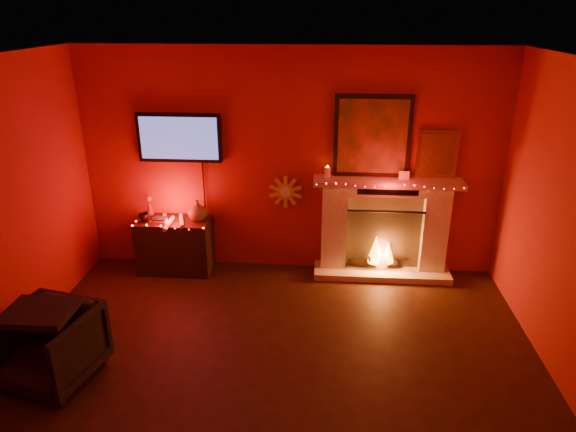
% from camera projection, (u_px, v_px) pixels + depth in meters
% --- Properties ---
extents(room, '(5.00, 5.00, 5.00)m').
position_uv_depth(room, '(265.00, 258.00, 3.78)').
color(room, black).
rests_on(room, ground).
extents(floor, '(5.00, 5.00, 0.00)m').
position_uv_depth(floor, '(268.00, 403.00, 4.29)').
color(floor, black).
rests_on(floor, ground).
extents(fireplace, '(1.72, 0.40, 2.18)m').
position_uv_depth(fireplace, '(384.00, 218.00, 6.15)').
color(fireplace, beige).
rests_on(fireplace, floor).
extents(tv, '(1.00, 0.07, 1.24)m').
position_uv_depth(tv, '(179.00, 138.00, 6.03)').
color(tv, black).
rests_on(tv, room).
extents(sunburst_clock, '(0.40, 0.03, 0.40)m').
position_uv_depth(sunburst_clock, '(285.00, 192.00, 6.21)').
color(sunburst_clock, gold).
rests_on(sunburst_clock, room).
extents(console_table, '(0.89, 0.58, 0.92)m').
position_uv_depth(console_table, '(176.00, 243.00, 6.34)').
color(console_table, black).
rests_on(console_table, floor).
extents(armchair, '(0.88, 0.89, 0.68)m').
position_uv_depth(armchair, '(50.00, 346.00, 4.46)').
color(armchair, black).
rests_on(armchair, floor).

